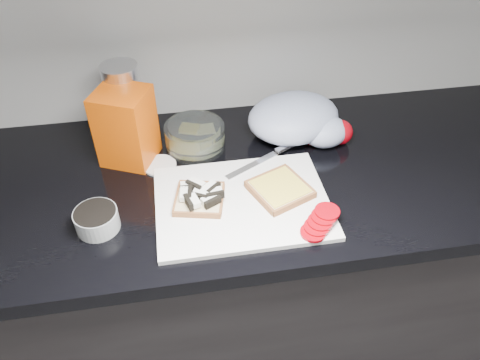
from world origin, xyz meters
The scene contains 14 objects.
base_cabinet centered at (0.00, 1.20, 0.43)m, with size 3.50×0.60×0.86m, color black.
countertop centered at (0.00, 1.20, 0.88)m, with size 3.50×0.64×0.04m, color black.
cutting_board centered at (0.02, 1.08, 0.91)m, with size 0.40×0.30×0.01m, color white.
bread_left centered at (-0.07, 1.10, 0.92)m, with size 0.14×0.14×0.04m.
bread_right centered at (0.12, 1.10, 0.92)m, with size 0.17×0.17×0.02m.
tomato_slices centered at (0.18, 0.98, 0.92)m, with size 0.11×0.11×0.02m.
knife centered at (0.13, 1.24, 0.92)m, with size 0.22×0.13×0.01m.
seed_tub centered at (-0.30, 1.06, 0.93)m, with size 0.10×0.10×0.05m.
tub_lid centered at (-0.16, 1.26, 0.90)m, with size 0.09×0.09×0.01m, color silver.
glass_bowl centered at (-0.06, 1.32, 0.93)m, with size 0.16×0.16×0.07m.
bread_bag centered at (-0.23, 1.30, 1.00)m, with size 0.12×0.12×0.20m, color #CA3403.
steel_canister centered at (-0.23, 1.39, 1.01)m, with size 0.09×0.09×0.22m, color silver.
grocery_bag centered at (0.22, 1.33, 0.95)m, with size 0.29×0.25×0.11m.
whole_tomatoes centered at (0.29, 1.28, 0.93)m, with size 0.14×0.07×0.07m.
Camera 1 is at (-0.11, 0.31, 1.67)m, focal length 35.00 mm.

